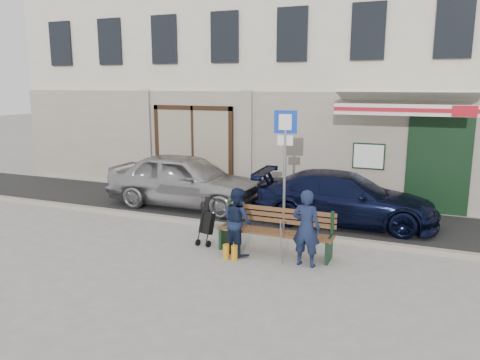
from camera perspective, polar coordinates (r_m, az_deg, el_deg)
The scene contains 11 objects.
ground at distance 9.85m, azimuth -2.32°, elevation -8.71°, with size 80.00×80.00×0.00m, color #9E9991.
asphalt_lane at distance 12.60m, azimuth 3.57°, elevation -4.13°, with size 60.00×3.20×0.01m, color #282828.
curb at distance 11.14m, azimuth 0.91°, elevation -5.94°, with size 60.00×0.18×0.12m, color #9E9384.
building at distance 17.35m, azimuth 9.76°, elevation 16.61°, with size 20.00×8.27×10.00m.
car_silver at distance 13.28m, azimuth -6.69°, elevation 0.00°, with size 1.80×4.48×1.53m, color #A8A7AC.
car_navy at distance 11.86m, azimuth 12.64°, elevation -2.19°, with size 1.81×4.45×1.29m, color black.
parking_sign at distance 10.84m, azimuth 5.51°, elevation 3.60°, with size 0.52×0.12×2.84m.
bench at distance 9.65m, azimuth 4.03°, elevation -6.29°, with size 2.40×1.17×0.98m.
man at distance 8.98m, azimuth 8.08°, elevation -5.83°, with size 0.55×0.36×1.50m, color #151D3A.
woman at distance 9.52m, azimuth -0.30°, elevation -5.03°, with size 0.67×0.53×1.39m, color #131B35.
stroller at distance 10.20m, azimuth -4.06°, elevation -5.37°, with size 0.35×0.45×1.01m.
Camera 1 is at (3.87, -8.39, 3.43)m, focal length 35.00 mm.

